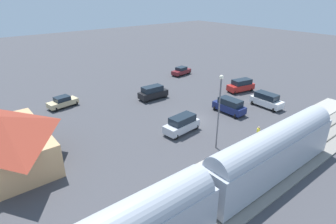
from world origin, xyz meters
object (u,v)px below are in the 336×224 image
(pedestrian_on_platform, at_px, (258,132))
(suv_red, at_px, (241,85))
(suv_white, at_px, (267,100))
(station_building, at_px, (6,140))
(sedan_tan, at_px, (63,102))
(suv_navy, at_px, (229,106))
(suv_silver, at_px, (182,124))
(suv_black, at_px, (153,92))
(light_pole_near_platform, at_px, (219,105))
(sedan_maroon, at_px, (181,71))

(pedestrian_on_platform, bearing_deg, suv_red, -46.18)
(pedestrian_on_platform, bearing_deg, suv_white, -61.62)
(suv_red, bearing_deg, station_building, 88.86)
(sedan_tan, distance_m, suv_navy, 25.42)
(suv_navy, bearing_deg, suv_silver, 91.00)
(suv_navy, relative_size, suv_black, 1.00)
(suv_silver, height_order, light_pole_near_platform, light_pole_near_platform)
(station_building, xyz_separation_m, sedan_maroon, (13.90, -35.72, -1.94))
(station_building, height_order, suv_white, station_building)
(suv_silver, bearing_deg, sedan_tan, 26.65)
(station_building, bearing_deg, suv_silver, -107.44)
(suv_silver, height_order, sedan_tan, suv_silver)
(pedestrian_on_platform, relative_size, suv_red, 0.33)
(sedan_tan, bearing_deg, suv_black, -114.11)
(suv_red, bearing_deg, suv_navy, 118.42)
(sedan_maroon, distance_m, suv_black, 15.27)
(suv_white, bearing_deg, suv_silver, 82.99)
(suv_black, bearing_deg, pedestrian_on_platform, -176.08)
(suv_white, distance_m, light_pole_near_platform, 16.17)
(sedan_tan, bearing_deg, suv_red, -114.77)
(suv_white, bearing_deg, suv_black, 40.05)
(station_building, xyz_separation_m, suv_silver, (-5.81, -18.50, -1.67))
(suv_white, xyz_separation_m, sedan_maroon, (21.64, -1.48, -0.27))
(pedestrian_on_platform, bearing_deg, station_building, 60.91)
(sedan_tan, xyz_separation_m, sedan_maroon, (1.98, -26.12, 0.00))
(sedan_tan, relative_size, suv_black, 0.96)
(pedestrian_on_platform, height_order, suv_red, suv_red)
(suv_silver, height_order, sedan_maroon, suv_silver)
(station_building, distance_m, pedestrian_on_platform, 27.43)
(station_building, relative_size, suv_black, 2.46)
(suv_black, bearing_deg, sedan_maroon, -59.29)
(pedestrian_on_platform, distance_m, suv_black, 19.47)
(station_building, distance_m, suv_red, 37.08)
(suv_silver, height_order, suv_black, same)
(station_building, relative_size, suv_silver, 2.40)
(sedan_tan, height_order, suv_navy, suv_navy)
(suv_red, distance_m, sedan_tan, 30.22)
(station_building, xyz_separation_m, suv_navy, (-5.64, -27.97, -1.67))
(light_pole_near_platform, bearing_deg, sedan_maroon, -33.64)
(suv_navy, xyz_separation_m, light_pole_near_platform, (-5.56, 8.95, 4.23))
(suv_red, xyz_separation_m, sedan_maroon, (14.64, 1.32, -0.27))
(suv_silver, distance_m, suv_navy, 9.47)
(sedan_tan, bearing_deg, light_pole_near_platform, -157.83)
(suv_white, bearing_deg, light_pole_near_platform, 102.79)
(sedan_maroon, xyz_separation_m, light_pole_near_platform, (-25.10, 16.70, 4.50))
(suv_white, relative_size, sedan_tan, 1.05)
(suv_white, distance_m, suv_black, 18.09)
(suv_white, xyz_separation_m, suv_black, (13.85, 11.64, 0.00))
(suv_red, relative_size, sedan_maroon, 1.10)
(pedestrian_on_platform, height_order, suv_navy, suv_navy)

